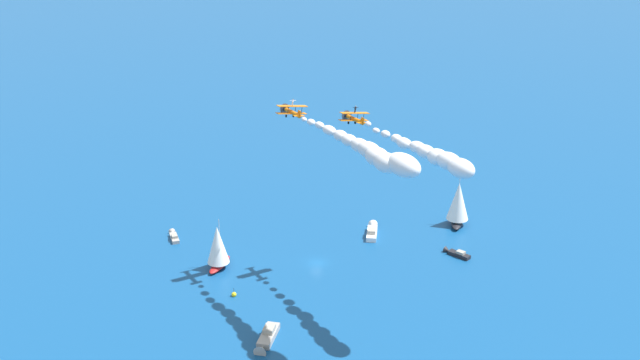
# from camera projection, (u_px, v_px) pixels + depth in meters

# --- Properties ---
(ground_plane) EXTENTS (2000.00, 2000.00, 0.00)m
(ground_plane) POSITION_uv_depth(u_px,v_px,m) (317.00, 263.00, 184.06)
(ground_plane) COLOR navy
(motorboat_near_centre) EXTENTS (8.96, 8.97, 2.93)m
(motorboat_near_centre) POSITION_uv_depth(u_px,v_px,m) (266.00, 339.00, 153.08)
(motorboat_near_centre) COLOR #9E9993
(motorboat_near_centre) RESTS_ON ground_plane
(motorboat_far_port) EXTENTS (7.91, 8.97, 2.77)m
(motorboat_far_port) POSITION_uv_depth(u_px,v_px,m) (372.00, 231.00, 198.43)
(motorboat_far_port) COLOR white
(motorboat_far_port) RESTS_ON ground_plane
(sailboat_far_stbd) EXTENTS (8.94, 7.84, 12.04)m
(sailboat_far_stbd) POSITION_uv_depth(u_px,v_px,m) (218.00, 247.00, 179.72)
(sailboat_far_stbd) COLOR #B21E1E
(sailboat_far_stbd) RESTS_ON ground_plane
(sailboat_inshore) EXTENTS (9.28, 9.36, 13.28)m
(sailboat_inshore) POSITION_uv_depth(u_px,v_px,m) (458.00, 203.00, 201.42)
(sailboat_inshore) COLOR black
(sailboat_inshore) RESTS_ON ground_plane
(motorboat_offshore) EXTENTS (3.54, 7.03, 1.98)m
(motorboat_offshore) POSITION_uv_depth(u_px,v_px,m) (456.00, 253.00, 187.48)
(motorboat_offshore) COLOR black
(motorboat_offshore) RESTS_ON ground_plane
(motorboat_ahead) EXTENTS (3.26, 6.96, 1.96)m
(motorboat_ahead) POSITION_uv_depth(u_px,v_px,m) (174.00, 236.00, 196.10)
(motorboat_ahead) COLOR #9E9993
(motorboat_ahead) RESTS_ON ground_plane
(marker_buoy) EXTENTS (1.10, 1.10, 2.10)m
(marker_buoy) POSITION_uv_depth(u_px,v_px,m) (234.00, 294.00, 169.75)
(marker_buoy) COLOR yellow
(marker_buoy) RESTS_ON ground_plane
(biplane_lead) EXTENTS (7.40, 6.76, 3.66)m
(biplane_lead) POSITION_uv_depth(u_px,v_px,m) (292.00, 111.00, 167.00)
(biplane_lead) COLOR orange
(wingwalker_lead) EXTENTS (1.50, 0.21, 1.53)m
(wingwalker_lead) POSITION_uv_depth(u_px,v_px,m) (293.00, 102.00, 166.38)
(wingwalker_lead) COLOR white
(smoke_trail_lead) EXTENTS (6.37, 38.24, 4.94)m
(smoke_trail_lead) POSITION_uv_depth(u_px,v_px,m) (377.00, 155.00, 142.31)
(smoke_trail_lead) COLOR silver
(biplane_wingman) EXTENTS (7.40, 6.76, 3.66)m
(biplane_wingman) POSITION_uv_depth(u_px,v_px,m) (354.00, 118.00, 169.11)
(biplane_wingman) COLOR orange
(wingwalker_wingman) EXTENTS (1.50, 0.21, 1.53)m
(wingwalker_wingman) POSITION_uv_depth(u_px,v_px,m) (355.00, 109.00, 168.49)
(wingwalker_wingman) COLOR black
(smoke_trail_wingman) EXTENTS (4.86, 33.95, 4.36)m
(smoke_trail_wingman) POSITION_uv_depth(u_px,v_px,m) (437.00, 157.00, 146.48)
(smoke_trail_wingman) COLOR silver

